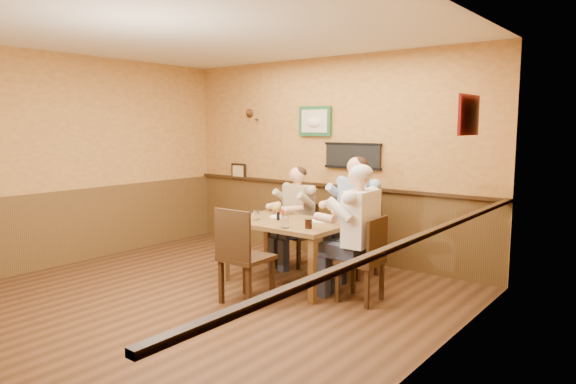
# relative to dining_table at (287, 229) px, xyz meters

# --- Properties ---
(room) EXTENTS (5.02, 5.03, 2.81)m
(room) POSITION_rel_dining_table_xyz_m (-0.24, -0.92, 1.03)
(room) COLOR #372010
(room) RESTS_ON ground
(dining_table) EXTENTS (1.40, 0.90, 0.75)m
(dining_table) POSITION_rel_dining_table_xyz_m (0.00, 0.00, 0.00)
(dining_table) COLOR brown
(dining_table) RESTS_ON ground
(chair_back_left) EXTENTS (0.44, 0.44, 0.83)m
(chair_back_left) POSITION_rel_dining_table_xyz_m (-0.38, 0.73, -0.24)
(chair_back_left) COLOR #372311
(chair_back_left) RESTS_ON ground
(chair_back_right) EXTENTS (0.50, 0.50, 0.93)m
(chair_back_right) POSITION_rel_dining_table_xyz_m (0.48, 0.80, -0.19)
(chair_back_right) COLOR #372311
(chair_back_right) RESTS_ON ground
(chair_right_end) EXTENTS (0.44, 0.44, 0.92)m
(chair_right_end) POSITION_rel_dining_table_xyz_m (1.00, -0.02, -0.20)
(chair_right_end) COLOR #372311
(chair_right_end) RESTS_ON ground
(chair_near_side) EXTENTS (0.48, 0.48, 1.02)m
(chair_near_side) POSITION_rel_dining_table_xyz_m (0.08, -0.78, -0.15)
(chair_near_side) COLOR #372311
(chair_near_side) RESTS_ON ground
(diner_tan_shirt) EXTENTS (0.63, 0.63, 1.19)m
(diner_tan_shirt) POSITION_rel_dining_table_xyz_m (-0.38, 0.73, -0.06)
(diner_tan_shirt) COLOR tan
(diner_tan_shirt) RESTS_ON ground
(diner_blue_polo) EXTENTS (0.71, 0.71, 1.33)m
(diner_blue_polo) POSITION_rel_dining_table_xyz_m (0.48, 0.80, 0.01)
(diner_blue_polo) COLOR #8BA8D1
(diner_blue_polo) RESTS_ON ground
(diner_white_elder) EXTENTS (0.63, 0.63, 1.31)m
(diner_white_elder) POSITION_rel_dining_table_xyz_m (1.00, -0.02, -0.00)
(diner_white_elder) COLOR white
(diner_white_elder) RESTS_ON ground
(water_glass_left) EXTENTS (0.09, 0.09, 0.11)m
(water_glass_left) POSITION_rel_dining_table_xyz_m (-0.33, -0.17, 0.15)
(water_glass_left) COLOR white
(water_glass_left) RESTS_ON dining_table
(water_glass_mid) EXTENTS (0.10, 0.10, 0.14)m
(water_glass_mid) POSITION_rel_dining_table_xyz_m (0.24, -0.34, 0.16)
(water_glass_mid) COLOR white
(water_glass_mid) RESTS_ON dining_table
(cola_tumbler) EXTENTS (0.10, 0.10, 0.10)m
(cola_tumbler) POSITION_rel_dining_table_xyz_m (0.46, -0.21, 0.14)
(cola_tumbler) COLOR black
(cola_tumbler) RESTS_ON dining_table
(hot_sauce_bottle) EXTENTS (0.04, 0.04, 0.16)m
(hot_sauce_bottle) POSITION_rel_dining_table_xyz_m (-0.02, -0.07, 0.17)
(hot_sauce_bottle) COLOR #B52E13
(hot_sauce_bottle) RESTS_ON dining_table
(salt_shaker) EXTENTS (0.04, 0.04, 0.08)m
(salt_shaker) POSITION_rel_dining_table_xyz_m (-0.20, 0.06, 0.13)
(salt_shaker) COLOR white
(salt_shaker) RESTS_ON dining_table
(pepper_shaker) EXTENTS (0.05, 0.05, 0.10)m
(pepper_shaker) POSITION_rel_dining_table_xyz_m (-0.12, -0.02, 0.14)
(pepper_shaker) COLOR black
(pepper_shaker) RESTS_ON dining_table
(plate_far_left) EXTENTS (0.27, 0.27, 0.01)m
(plate_far_left) POSITION_rel_dining_table_xyz_m (-0.23, 0.12, 0.10)
(plate_far_left) COLOR white
(plate_far_left) RESTS_ON dining_table
(plate_far_right) EXTENTS (0.24, 0.24, 0.01)m
(plate_far_right) POSITION_rel_dining_table_xyz_m (0.33, 0.21, 0.10)
(plate_far_right) COLOR white
(plate_far_right) RESTS_ON dining_table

